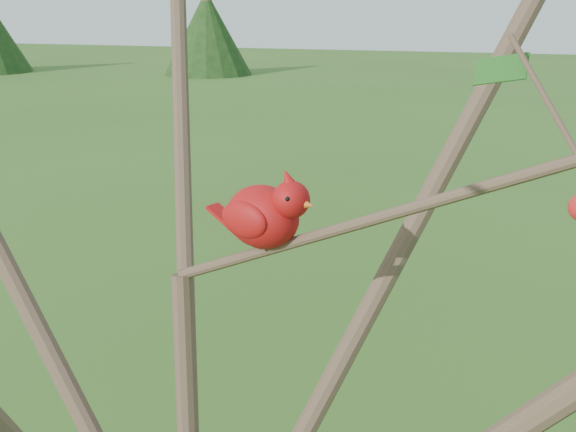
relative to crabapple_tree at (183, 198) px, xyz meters
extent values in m
ellipsoid|color=#A30E0E|center=(0.08, 0.11, -0.05)|extent=(0.15, 0.13, 0.10)
sphere|color=#A30E0E|center=(0.13, 0.09, -0.01)|extent=(0.07, 0.07, 0.06)
cone|color=#A30E0E|center=(0.13, 0.10, 0.02)|extent=(0.05, 0.04, 0.04)
cone|color=#D85914|center=(0.16, 0.09, -0.02)|extent=(0.03, 0.03, 0.02)
ellipsoid|color=black|center=(0.15, 0.09, -0.02)|extent=(0.02, 0.03, 0.03)
cube|color=#A30E0E|center=(0.01, 0.13, -0.07)|extent=(0.08, 0.05, 0.04)
ellipsoid|color=#A30E0E|center=(0.09, 0.15, -0.05)|extent=(0.09, 0.05, 0.06)
ellipsoid|color=#A30E0E|center=(0.06, 0.08, -0.05)|extent=(0.09, 0.05, 0.06)
cylinder|color=#463525|center=(-11.15, 23.21, -0.76)|extent=(0.41, 0.41, 2.72)
cone|color=black|center=(-11.15, 23.21, -0.65)|extent=(3.17, 3.17, 2.95)
camera|label=1|loc=(0.48, -0.89, 0.26)|focal=45.00mm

